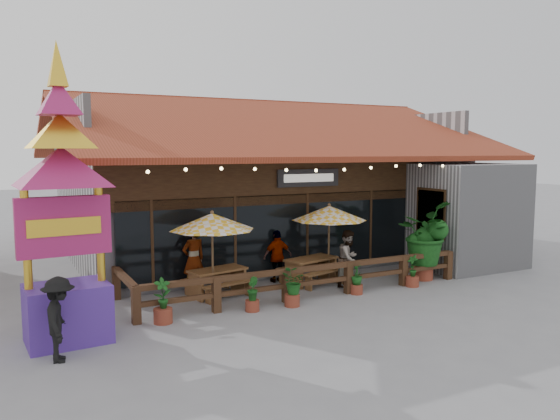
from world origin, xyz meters
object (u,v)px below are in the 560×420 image
umbrella_left (212,222)px  umbrella_right (329,213)px  picnic_table_right (311,266)px  thai_sign_tower (62,175)px  pedestrian (59,319)px  picnic_table_left (218,278)px  tropical_plant (423,235)px

umbrella_left → umbrella_right: size_ratio=0.93×
picnic_table_right → thai_sign_tower: bearing=-164.1°
picnic_table_right → pedestrian: 8.11m
picnic_table_left → tropical_plant: bearing=-9.9°
umbrella_left → tropical_plant: 6.83m
picnic_table_right → pedestrian: pedestrian is taller
thai_sign_tower → umbrella_left: bearing=23.2°
picnic_table_right → thai_sign_tower: (-7.21, -2.05, 3.03)m
pedestrian → picnic_table_left: bearing=-46.5°
umbrella_left → picnic_table_left: bearing=52.9°
tropical_plant → picnic_table_right: bearing=161.3°
picnic_table_left → thai_sign_tower: bearing=-154.0°
picnic_table_right → pedestrian: size_ratio=1.18×
thai_sign_tower → tropical_plant: 10.88m
umbrella_left → thai_sign_tower: bearing=-156.8°
picnic_table_right → tropical_plant: 3.71m
picnic_table_left → tropical_plant: size_ratio=0.75×
thai_sign_tower → tropical_plant: thai_sign_tower is taller
picnic_table_left → thai_sign_tower: thai_sign_tower is taller
umbrella_right → umbrella_left: bearing=-175.6°
picnic_table_left → tropical_plant: (6.47, -1.13, 0.89)m
picnic_table_right → thai_sign_tower: thai_sign_tower is taller
umbrella_right → tropical_plant: tropical_plant is taller
umbrella_right → picnic_table_left: umbrella_right is taller
umbrella_right → thai_sign_tower: bearing=-165.9°
umbrella_left → picnic_table_left: size_ratio=1.44×
picnic_table_right → picnic_table_left: bearing=-179.5°
picnic_table_right → tropical_plant: tropical_plant is taller
thai_sign_tower → pedestrian: size_ratio=4.07×
pedestrian → umbrella_left: bearing=-48.1°
picnic_table_right → thai_sign_tower: 8.09m
picnic_table_right → umbrella_left: bearing=-173.4°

